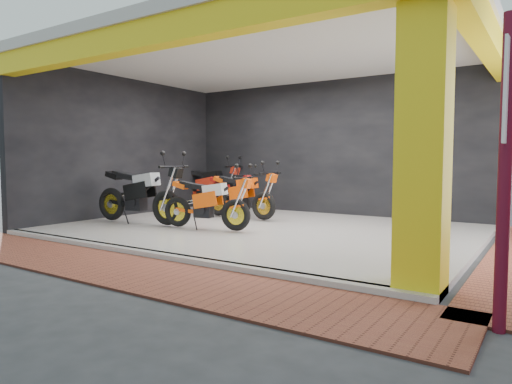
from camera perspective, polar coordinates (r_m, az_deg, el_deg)
ground at (r=7.78m, az=-6.88°, el=-6.93°), size 80.00×80.00×0.00m
showroom_floor at (r=9.37m, az=1.06°, el=-4.73°), size 8.00×6.00×0.10m
showroom_ceiling at (r=9.50m, az=1.09°, el=16.95°), size 8.40×6.40×0.20m
back_wall at (r=12.00m, az=9.03°, el=5.28°), size 8.20×0.20×3.50m
left_wall at (r=11.96m, az=-15.85°, el=5.18°), size 0.20×6.20×3.50m
corner_column at (r=5.23m, az=20.25°, el=6.81°), size 0.50×0.50×3.50m
header_beam_front at (r=7.15m, az=-12.59°, el=18.73°), size 8.40×0.30×0.40m
header_beam_right at (r=8.10m, az=26.95°, el=16.63°), size 0.30×6.40×0.40m
floor_kerb at (r=7.04m, az=-12.30°, el=-7.74°), size 8.00×0.20×0.10m
paver_front at (r=6.54m, az=-17.24°, el=-9.05°), size 9.00×1.40×0.03m
signpost at (r=4.34m, az=28.71°, el=3.46°), size 0.11×0.38×2.68m
moto_hero at (r=8.68m, az=-2.56°, el=-0.94°), size 2.13×1.05×1.25m
moto_row_a at (r=9.59m, az=-11.13°, el=0.18°), size 2.50×1.09×1.49m
moto_row_b at (r=11.19m, az=-1.69°, el=0.09°), size 2.12×1.33×1.22m
moto_row_c at (r=10.25m, az=0.97°, el=-0.04°), size 2.17×0.92×1.30m
moto_row_d at (r=12.93m, az=-3.52°, el=1.10°), size 2.41×1.04×1.44m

